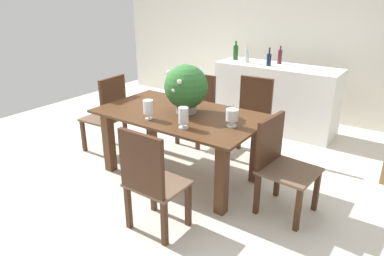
{
  "coord_description": "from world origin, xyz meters",
  "views": [
    {
      "loc": [
        2.13,
        -2.99,
        1.96
      ],
      "look_at": [
        0.09,
        -0.07,
        0.56
      ],
      "focal_mm": 33.07,
      "sensor_mm": 36.0,
      "label": 1
    }
  ],
  "objects_px": {
    "wine_bottle_tall": "(280,57)",
    "wine_bottle_green": "(236,52)",
    "kitchen_counter": "(275,98)",
    "chair_far_right": "(252,114)",
    "chair_foot_end": "(280,160)",
    "crystal_vase_right": "(148,107)",
    "wine_bottle_clear": "(269,59)",
    "crystal_vase_left": "(183,116)",
    "crystal_vase_center_near": "(232,116)",
    "wine_bottle_dark": "(247,56)",
    "chair_head_end": "(109,112)",
    "chair_far_left": "(199,106)",
    "wine_glass": "(233,108)",
    "chair_near_right": "(150,178)",
    "flower_centerpiece": "(186,88)",
    "dining_table": "(180,127)"
  },
  "relations": [
    {
      "from": "wine_bottle_tall",
      "to": "wine_bottle_green",
      "type": "relative_size",
      "value": 0.91
    },
    {
      "from": "kitchen_counter",
      "to": "chair_far_right",
      "type": "bearing_deg",
      "value": -83.59
    },
    {
      "from": "chair_foot_end",
      "to": "wine_bottle_green",
      "type": "xyz_separation_m",
      "value": [
        -1.57,
        2.01,
        0.56
      ]
    },
    {
      "from": "crystal_vase_right",
      "to": "wine_bottle_green",
      "type": "bearing_deg",
      "value": 97.22
    },
    {
      "from": "crystal_vase_right",
      "to": "wine_bottle_clear",
      "type": "height_order",
      "value": "wine_bottle_clear"
    },
    {
      "from": "crystal_vase_left",
      "to": "wine_bottle_tall",
      "type": "height_order",
      "value": "wine_bottle_tall"
    },
    {
      "from": "crystal_vase_center_near",
      "to": "wine_bottle_green",
      "type": "bearing_deg",
      "value": 117.81
    },
    {
      "from": "kitchen_counter",
      "to": "wine_bottle_dark",
      "type": "bearing_deg",
      "value": -171.16
    },
    {
      "from": "chair_far_right",
      "to": "chair_head_end",
      "type": "relative_size",
      "value": 0.99
    },
    {
      "from": "chair_far_left",
      "to": "wine_glass",
      "type": "distance_m",
      "value": 1.24
    },
    {
      "from": "chair_far_left",
      "to": "wine_bottle_green",
      "type": "relative_size",
      "value": 3.23
    },
    {
      "from": "kitchen_counter",
      "to": "wine_bottle_clear",
      "type": "relative_size",
      "value": 6.88
    },
    {
      "from": "chair_near_right",
      "to": "wine_glass",
      "type": "bearing_deg",
      "value": -96.08
    },
    {
      "from": "chair_far_right",
      "to": "crystal_vase_center_near",
      "type": "xyz_separation_m",
      "value": [
        0.25,
        -0.99,
        0.32
      ]
    },
    {
      "from": "chair_far_right",
      "to": "chair_head_end",
      "type": "distance_m",
      "value": 1.78
    },
    {
      "from": "chair_foot_end",
      "to": "wine_glass",
      "type": "relative_size",
      "value": 6.11
    },
    {
      "from": "chair_near_right",
      "to": "wine_bottle_tall",
      "type": "height_order",
      "value": "wine_bottle_tall"
    },
    {
      "from": "flower_centerpiece",
      "to": "kitchen_counter",
      "type": "distance_m",
      "value": 2.0
    },
    {
      "from": "wine_bottle_dark",
      "to": "wine_bottle_tall",
      "type": "xyz_separation_m",
      "value": [
        0.42,
        0.21,
        -0.0
      ]
    },
    {
      "from": "dining_table",
      "to": "chair_near_right",
      "type": "xyz_separation_m",
      "value": [
        0.4,
        -0.95,
        -0.06
      ]
    },
    {
      "from": "wine_bottle_green",
      "to": "crystal_vase_center_near",
      "type": "bearing_deg",
      "value": -62.19
    },
    {
      "from": "wine_glass",
      "to": "chair_far_right",
      "type": "bearing_deg",
      "value": 99.89
    },
    {
      "from": "wine_bottle_clear",
      "to": "chair_foot_end",
      "type": "bearing_deg",
      "value": -62.69
    },
    {
      "from": "crystal_vase_left",
      "to": "crystal_vase_center_near",
      "type": "xyz_separation_m",
      "value": [
        0.35,
        0.29,
        -0.01
      ]
    },
    {
      "from": "crystal_vase_left",
      "to": "crystal_vase_center_near",
      "type": "distance_m",
      "value": 0.46
    },
    {
      "from": "chair_far_left",
      "to": "crystal_vase_center_near",
      "type": "bearing_deg",
      "value": -44.13
    },
    {
      "from": "flower_centerpiece",
      "to": "kitchen_counter",
      "type": "height_order",
      "value": "flower_centerpiece"
    },
    {
      "from": "crystal_vase_left",
      "to": "chair_foot_end",
      "type": "bearing_deg",
      "value": 21.95
    },
    {
      "from": "chair_head_end",
      "to": "kitchen_counter",
      "type": "bearing_deg",
      "value": 140.93
    },
    {
      "from": "dining_table",
      "to": "chair_far_left",
      "type": "xyz_separation_m",
      "value": [
        -0.4,
        0.95,
        -0.09
      ]
    },
    {
      "from": "chair_far_right",
      "to": "chair_foot_end",
      "type": "distance_m",
      "value": 1.2
    },
    {
      "from": "crystal_vase_left",
      "to": "flower_centerpiece",
      "type": "bearing_deg",
      "value": 122.59
    },
    {
      "from": "wine_bottle_tall",
      "to": "chair_far_right",
      "type": "bearing_deg",
      "value": -82.33
    },
    {
      "from": "dining_table",
      "to": "wine_bottle_dark",
      "type": "bearing_deg",
      "value": 95.66
    },
    {
      "from": "chair_foot_end",
      "to": "chair_far_right",
      "type": "bearing_deg",
      "value": 43.13
    },
    {
      "from": "dining_table",
      "to": "wine_bottle_dark",
      "type": "height_order",
      "value": "wine_bottle_dark"
    },
    {
      "from": "chair_foot_end",
      "to": "wine_bottle_clear",
      "type": "distance_m",
      "value": 2.16
    },
    {
      "from": "chair_far_left",
      "to": "wine_bottle_tall",
      "type": "distance_m",
      "value": 1.43
    },
    {
      "from": "wine_bottle_clear",
      "to": "crystal_vase_center_near",
      "type": "bearing_deg",
      "value": -76.04
    },
    {
      "from": "wine_bottle_tall",
      "to": "crystal_vase_left",
      "type": "bearing_deg",
      "value": -88.77
    },
    {
      "from": "crystal_vase_left",
      "to": "kitchen_counter",
      "type": "bearing_deg",
      "value": 90.29
    },
    {
      "from": "kitchen_counter",
      "to": "chair_head_end",
      "type": "bearing_deg",
      "value": -125.52
    },
    {
      "from": "kitchen_counter",
      "to": "flower_centerpiece",
      "type": "bearing_deg",
      "value": -96.86
    },
    {
      "from": "flower_centerpiece",
      "to": "crystal_vase_right",
      "type": "height_order",
      "value": "flower_centerpiece"
    },
    {
      "from": "flower_centerpiece",
      "to": "kitchen_counter",
      "type": "bearing_deg",
      "value": 83.14
    },
    {
      "from": "chair_far_left",
      "to": "chair_near_right",
      "type": "bearing_deg",
      "value": -68.0
    },
    {
      "from": "chair_far_left",
      "to": "wine_glass",
      "type": "relative_size",
      "value": 6.15
    },
    {
      "from": "chair_far_right",
      "to": "wine_glass",
      "type": "relative_size",
      "value": 6.61
    },
    {
      "from": "crystal_vase_right",
      "to": "wine_bottle_tall",
      "type": "bearing_deg",
      "value": 81.19
    },
    {
      "from": "chair_foot_end",
      "to": "chair_near_right",
      "type": "bearing_deg",
      "value": 147.81
    }
  ]
}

